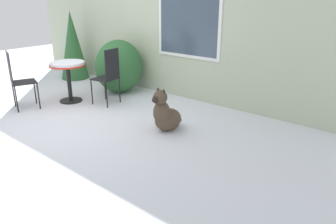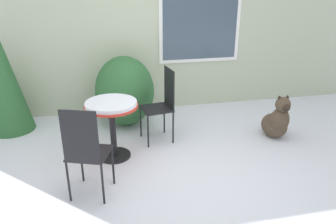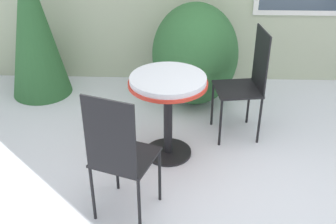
{
  "view_description": "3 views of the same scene",
  "coord_description": "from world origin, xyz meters",
  "px_view_note": "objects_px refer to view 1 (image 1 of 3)",
  "views": [
    {
      "loc": [
        4.73,
        -3.04,
        2.04
      ],
      "look_at": [
        1.66,
        0.64,
        0.3
      ],
      "focal_mm": 35.0,
      "sensor_mm": 36.0,
      "label": 1
    },
    {
      "loc": [
        -0.87,
        -3.46,
        2.25
      ],
      "look_at": [
        0.0,
        0.6,
        0.55
      ],
      "focal_mm": 35.0,
      "sensor_mm": 36.0,
      "label": 2
    },
    {
      "loc": [
        -0.65,
        -2.73,
        2.32
      ],
      "look_at": [
        -0.76,
        0.51,
        0.45
      ],
      "focal_mm": 45.0,
      "sensor_mm": 36.0,
      "label": 3
    }
  ],
  "objects_px": {
    "patio_table": "(68,70)",
    "dog": "(165,115)",
    "patio_chair_near_table": "(108,74)",
    "patio_chair_far_side": "(18,78)"
  },
  "relations": [
    {
      "from": "patio_chair_near_table",
      "to": "patio_chair_far_side",
      "type": "xyz_separation_m",
      "value": [
        -1.05,
        -1.23,
        0.0
      ]
    },
    {
      "from": "patio_table",
      "to": "dog",
      "type": "xyz_separation_m",
      "value": [
        2.42,
        0.07,
        -0.37
      ]
    },
    {
      "from": "patio_chair_far_side",
      "to": "dog",
      "type": "relative_size",
      "value": 1.52
    },
    {
      "from": "patio_chair_far_side",
      "to": "patio_table",
      "type": "bearing_deg",
      "value": -90.91
    },
    {
      "from": "patio_table",
      "to": "dog",
      "type": "height_order",
      "value": "patio_table"
    },
    {
      "from": "patio_table",
      "to": "patio_chair_near_table",
      "type": "xyz_separation_m",
      "value": [
        0.74,
        0.38,
        -0.05
      ]
    },
    {
      "from": "patio_table",
      "to": "patio_chair_near_table",
      "type": "bearing_deg",
      "value": 27.51
    },
    {
      "from": "patio_chair_near_table",
      "to": "dog",
      "type": "relative_size",
      "value": 1.52
    },
    {
      "from": "patio_chair_near_table",
      "to": "dog",
      "type": "xyz_separation_m",
      "value": [
        1.69,
        -0.31,
        -0.33
      ]
    },
    {
      "from": "patio_table",
      "to": "dog",
      "type": "distance_m",
      "value": 2.45
    }
  ]
}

